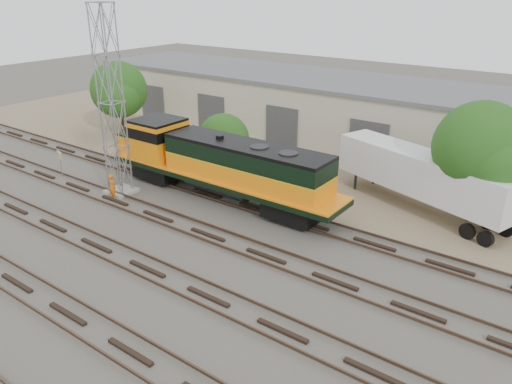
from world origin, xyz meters
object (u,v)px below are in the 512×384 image
Objects in this scene: signal_tower at (112,107)px; worker at (112,187)px; locomotive at (217,163)px; semi_trailer at (426,176)px.

signal_tower is 6.98× the size of worker.
signal_tower is (-5.82, -3.23, 3.47)m from locomotive.
locomotive is 1.45× the size of signal_tower.
locomotive is 7.51m from signal_tower.
semi_trailer is at bearing 27.14° from locomotive.
signal_tower is at bearing -133.62° from semi_trailer.
locomotive is 10.11× the size of worker.
locomotive is 12.99m from semi_trailer.
worker is at bearing -130.22° from semi_trailer.
signal_tower is 5.15m from worker.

